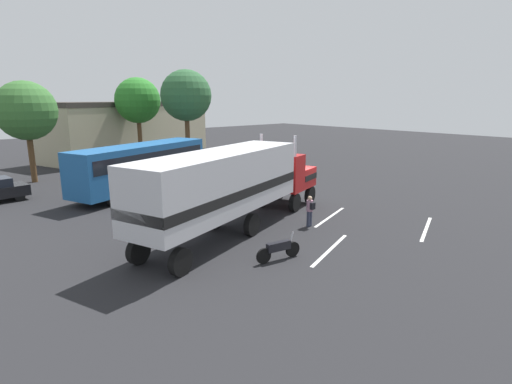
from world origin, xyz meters
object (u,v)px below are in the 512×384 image
object	(u,v)px
parked_bus	(142,164)
tree_right	(138,101)
person_bystander	(310,210)
tree_left	(186,96)
semi_truck	(234,182)
motorcycle	(279,249)
tree_center	(26,111)

from	to	relation	value
parked_bus	tree_right	world-z (taller)	tree_right
person_bystander	tree_left	size ratio (longest dim) A/B	0.18
person_bystander	tree_left	distance (m)	20.97
semi_truck	tree_right	world-z (taller)	tree_right
semi_truck	person_bystander	xyz separation A→B (m)	(3.46, -1.98, -1.63)
semi_truck	motorcycle	world-z (taller)	semi_truck
parked_bus	tree_center	world-z (taller)	tree_center
motorcycle	person_bystander	bearing A→B (deg)	25.92
semi_truck	tree_right	distance (m)	24.97
motorcycle	tree_right	xyz separation A→B (m)	(7.56, 27.89, 5.83)
motorcycle	tree_left	distance (m)	24.40
parked_bus	person_bystander	bearing A→B (deg)	-77.63
semi_truck	tree_center	size ratio (longest dim) A/B	1.80
tree_left	parked_bus	bearing A→B (deg)	-140.86
parked_bus	motorcycle	size ratio (longest dim) A/B	5.36
tree_center	tree_right	xyz separation A→B (m)	(10.93, 3.52, 0.72)
person_bystander	motorcycle	bearing A→B (deg)	-154.08
person_bystander	parked_bus	world-z (taller)	parked_bus
semi_truck	parked_bus	size ratio (longest dim) A/B	1.27
person_bystander	motorcycle	distance (m)	4.91
motorcycle	tree_center	size ratio (longest dim) A/B	0.27
person_bystander	tree_right	distance (m)	26.51
tree_right	person_bystander	bearing A→B (deg)	-97.00
motorcycle	tree_left	xyz separation A→B (m)	(9.36, 21.64, 6.29)
tree_left	tree_right	size ratio (longest dim) A/B	1.06
semi_truck	tree_center	world-z (taller)	tree_center
motorcycle	tree_right	world-z (taller)	tree_right
tree_left	tree_center	distance (m)	13.07
semi_truck	tree_center	distance (m)	20.93
semi_truck	tree_center	bearing A→B (deg)	102.00
parked_bus	tree_right	size ratio (longest dim) A/B	1.30
semi_truck	person_bystander	size ratio (longest dim) A/B	8.72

